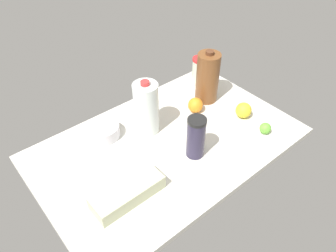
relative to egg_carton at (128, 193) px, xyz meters
The scene contains 10 objects.
countertop 35.19cm from the egg_carton, 23.64° to the left, with size 120.00×76.00×3.00cm, color silver.
egg_carton is the anchor object (origin of this frame).
tumbler_cup 86.98cm from the egg_carton, 27.72° to the left, with size 8.47×8.47×16.11cm.
milk_jug 41.76cm from the egg_carton, 42.20° to the left, with size 11.55×11.55×27.61cm.
shaker_bottle 37.02cm from the egg_carton, ahead, with size 8.20×8.20×20.04cm.
mixing_bowl 38.42cm from the egg_carton, 72.47° to the left, with size 14.92×14.92×6.21cm, color silver.
chocolate_milk_jug 75.14cm from the egg_carton, 21.30° to the left, with size 11.79×11.79×28.58cm.
lime_near_front 72.43cm from the egg_carton, ahead, with size 5.43×5.43×5.43cm, color #67B839.
orange_beside_bowl 61.95cm from the egg_carton, 21.65° to the left, with size 7.72×7.72×7.72cm, color orange.
lemon_by_jug 73.13cm from the egg_carton, ahead, with size 7.95×7.95×7.95cm, color yellow.
Camera 1 is at (-69.90, -83.83, 108.58)cm, focal length 35.00 mm.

